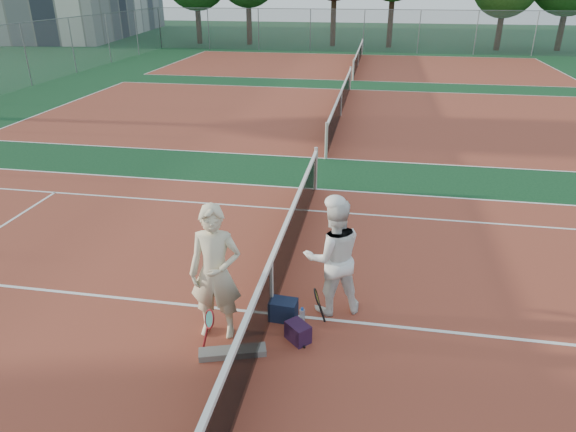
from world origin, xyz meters
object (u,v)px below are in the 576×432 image
Objects in this scene: player_b at (333,257)px; sports_bag_purple at (298,332)px; sports_bag_navy at (283,310)px; player_a at (215,273)px; water_bottle at (302,318)px; racket_red at (210,329)px; racket_spare at (300,327)px; racket_black_held at (316,306)px; net_main at (272,287)px.

player_b reaches higher than sports_bag_purple.
player_a is at bearing -150.41° from sports_bag_navy.
water_bottle is at bearing 88.49° from sports_bag_purple.
racket_red reaches higher than racket_spare.
player_b is 3.26× the size of racket_red.
racket_black_held is 0.56m from sports_bag_purple.
water_bottle is (0.01, 0.34, 0.01)m from sports_bag_purple.
player_a is 1.49m from sports_bag_purple.
net_main is 18.84× the size of racket_black_held.
sports_bag_navy is at bearing 122.43° from sports_bag_purple.
player_a is at bearing -179.20° from sports_bag_purple.
player_b is at bearing 54.34° from water_bottle.
sports_bag_navy is at bearing 10.02° from player_b.
net_main is 1.06m from player_b.
racket_spare is at bearing 36.12° from player_b.
net_main is at bearing 155.61° from water_bottle.
player_a reaches higher than racket_spare.
racket_spare is 0.30m from sports_bag_purple.
sports_bag_navy is at bearing 25.61° from player_a.
sports_bag_navy is at bearing -3.80° from racket_red.
player_a is 1.67m from racket_black_held.
racket_red is at bearing 21.00° from racket_black_held.
player_b is at bearing 25.62° from player_a.
racket_red is 1.38× the size of sports_bag_navy.
player_a reaches higher than sports_bag_purple.
racket_black_held reaches higher than water_bottle.
player_b is 1.13m from sports_bag_navy.
net_main reaches higher than racket_black_held.
racket_black_held is at bearing 43.84° from player_b.
racket_spare is (0.49, -0.30, -0.48)m from net_main.
racket_black_held is at bearing 67.55° from sports_bag_purple.
sports_bag_purple is at bearing 166.39° from racket_spare.
sports_bag_navy is (-0.52, -0.01, -0.12)m from racket_black_held.
sports_bag_purple is at bearing -30.51° from racket_red.
net_main is 0.75m from racket_black_held.
sports_bag_navy is (0.89, 0.50, -0.87)m from player_a.
player_b is 0.79m from racket_black_held.
player_b is 1.05m from water_bottle.
player_a reaches higher than sports_bag_navy.
racket_red is (-0.71, -0.90, -0.22)m from net_main.
racket_red is 1.95× the size of water_bottle.
player_a is 1.84m from player_b.
racket_red is (-0.03, -0.31, -0.74)m from player_a.
player_b is at bearing 18.93° from net_main.
water_bottle is at bearing 12.66° from player_a.
sports_bag_navy is 0.58m from sports_bag_purple.
player_a is 3.55× the size of racket_red.
sports_bag_navy is 1.19× the size of sports_bag_purple.
sports_bag_purple is at bearing -57.57° from sports_bag_navy.
sports_bag_purple is at bearing 58.59° from racket_black_held.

